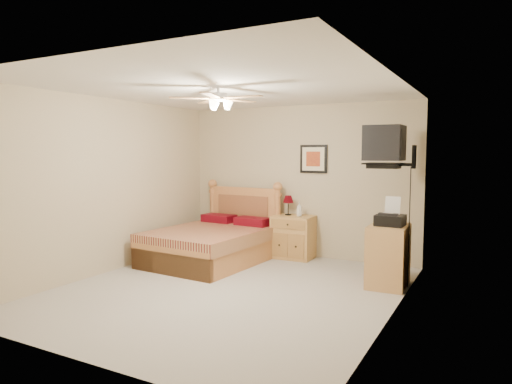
# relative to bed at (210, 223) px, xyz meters

# --- Properties ---
(floor) EXTENTS (4.50, 4.50, 0.00)m
(floor) POSITION_rel_bed_xyz_m (1.02, -1.12, -0.62)
(floor) COLOR #A59F95
(floor) RESTS_ON ground
(ceiling) EXTENTS (4.00, 4.50, 0.04)m
(ceiling) POSITION_rel_bed_xyz_m (1.02, -1.12, 1.88)
(ceiling) COLOR white
(ceiling) RESTS_ON ground
(wall_back) EXTENTS (4.00, 0.04, 2.50)m
(wall_back) POSITION_rel_bed_xyz_m (1.02, 1.13, 0.63)
(wall_back) COLOR #BDAD8B
(wall_back) RESTS_ON ground
(wall_front) EXTENTS (4.00, 0.04, 2.50)m
(wall_front) POSITION_rel_bed_xyz_m (1.02, -3.37, 0.63)
(wall_front) COLOR #BDAD8B
(wall_front) RESTS_ON ground
(wall_left) EXTENTS (0.04, 4.50, 2.50)m
(wall_left) POSITION_rel_bed_xyz_m (-0.98, -1.12, 0.63)
(wall_left) COLOR #BDAD8B
(wall_left) RESTS_ON ground
(wall_right) EXTENTS (0.04, 4.50, 2.50)m
(wall_right) POSITION_rel_bed_xyz_m (3.02, -1.12, 0.63)
(wall_right) COLOR #BDAD8B
(wall_right) RESTS_ON ground
(bed) EXTENTS (1.58, 2.01, 1.24)m
(bed) POSITION_rel_bed_xyz_m (0.00, 0.00, 0.00)
(bed) COLOR #BB7745
(bed) RESTS_ON ground
(nightstand) EXTENTS (0.66, 0.50, 0.69)m
(nightstand) POSITION_rel_bed_xyz_m (1.04, 0.88, -0.27)
(nightstand) COLOR #B68049
(nightstand) RESTS_ON ground
(table_lamp) EXTENTS (0.21, 0.21, 0.32)m
(table_lamp) POSITION_rel_bed_xyz_m (0.92, 0.93, 0.24)
(table_lamp) COLOR #4F030D
(table_lamp) RESTS_ON nightstand
(lotion_bottle) EXTENTS (0.10, 0.10, 0.23)m
(lotion_bottle) POSITION_rel_bed_xyz_m (1.14, 0.89, 0.19)
(lotion_bottle) COLOR silver
(lotion_bottle) RESTS_ON nightstand
(framed_picture) EXTENTS (0.46, 0.04, 0.46)m
(framed_picture) POSITION_rel_bed_xyz_m (1.29, 1.11, 1.00)
(framed_picture) COLOR black
(framed_picture) RESTS_ON wall_back
(dresser) EXTENTS (0.49, 0.69, 0.80)m
(dresser) POSITION_rel_bed_xyz_m (2.75, 0.02, -0.22)
(dresser) COLOR tan
(dresser) RESTS_ON ground
(fax_machine) EXTENTS (0.36, 0.38, 0.37)m
(fax_machine) POSITION_rel_bed_xyz_m (2.77, -0.02, 0.36)
(fax_machine) COLOR black
(fax_machine) RESTS_ON dresser
(magazine_lower) EXTENTS (0.22, 0.27, 0.02)m
(magazine_lower) POSITION_rel_bed_xyz_m (2.70, 0.27, 0.19)
(magazine_lower) COLOR #B7A994
(magazine_lower) RESTS_ON dresser
(magazine_upper) EXTENTS (0.21, 0.27, 0.02)m
(magazine_upper) POSITION_rel_bed_xyz_m (2.73, 0.29, 0.21)
(magazine_upper) COLOR gray
(magazine_upper) RESTS_ON magazine_lower
(wall_tv) EXTENTS (0.56, 0.46, 0.58)m
(wall_tv) POSITION_rel_bed_xyz_m (2.77, 0.22, 1.19)
(wall_tv) COLOR black
(wall_tv) RESTS_ON wall_right
(ceiling_fan) EXTENTS (1.14, 1.14, 0.28)m
(ceiling_fan) POSITION_rel_bed_xyz_m (1.02, -1.32, 1.74)
(ceiling_fan) COLOR white
(ceiling_fan) RESTS_ON ceiling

